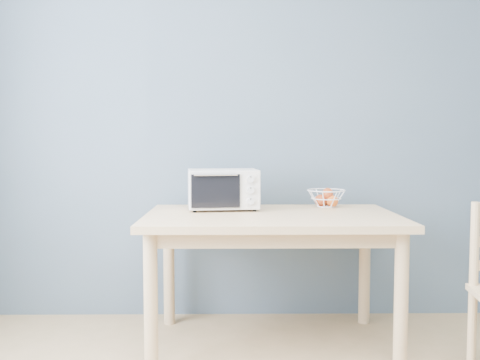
{
  "coord_description": "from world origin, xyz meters",
  "views": [
    {
      "loc": [
        -0.26,
        -1.26,
        1.15
      ],
      "look_at": [
        -0.22,
        1.84,
        0.93
      ],
      "focal_mm": 40.0,
      "sensor_mm": 36.0,
      "label": 1
    }
  ],
  "objects": [
    {
      "name": "room",
      "position": [
        0.0,
        0.0,
        1.3
      ],
      "size": [
        4.01,
        4.51,
        2.61
      ],
      "color": "tan",
      "rests_on": "ground"
    },
    {
      "name": "dining_table",
      "position": [
        -0.05,
        1.7,
        0.65
      ],
      "size": [
        1.4,
        0.9,
        0.75
      ],
      "color": "#D3AF7E",
      "rests_on": "ground"
    },
    {
      "name": "toaster_oven",
      "position": [
        -0.34,
        1.88,
        0.88
      ],
      "size": [
        0.43,
        0.34,
        0.24
      ],
      "rotation": [
        0.0,
        0.0,
        0.11
      ],
      "color": "beige",
      "rests_on": "dining_table"
    },
    {
      "name": "fruit_basket",
      "position": [
        0.31,
        2.01,
        0.81
      ],
      "size": [
        0.3,
        0.3,
        0.12
      ],
      "rotation": [
        0.0,
        0.0,
        -0.36
      ],
      "color": "white",
      "rests_on": "dining_table"
    }
  ]
}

